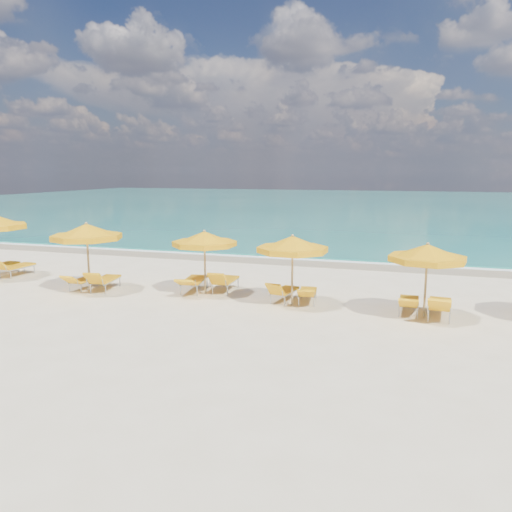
% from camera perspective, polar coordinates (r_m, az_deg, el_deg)
% --- Properties ---
extents(ground_plane, '(120.00, 120.00, 0.00)m').
position_cam_1_polar(ground_plane, '(16.35, -1.57, -5.00)').
color(ground_plane, beige).
extents(ocean, '(120.00, 80.00, 0.30)m').
position_cam_1_polar(ocean, '(63.30, 12.71, 5.77)').
color(ocean, '#136D62').
rests_on(ocean, ground).
extents(wet_sand_band, '(120.00, 2.60, 0.01)m').
position_cam_1_polar(wet_sand_band, '(23.31, 4.33, -0.55)').
color(wet_sand_band, tan).
rests_on(wet_sand_band, ground).
extents(foam_line, '(120.00, 1.20, 0.03)m').
position_cam_1_polar(foam_line, '(24.08, 4.76, -0.23)').
color(foam_line, white).
rests_on(foam_line, ground).
extents(whitecap_near, '(14.00, 0.36, 0.05)m').
position_cam_1_polar(whitecap_near, '(34.09, -1.87, 2.75)').
color(whitecap_near, white).
rests_on(whitecap_near, ground).
extents(whitecap_far, '(18.00, 0.30, 0.05)m').
position_cam_1_polar(whitecap_far, '(39.28, 21.44, 3.01)').
color(whitecap_far, white).
rests_on(whitecap_far, ground).
extents(umbrella_1, '(2.42, 2.42, 2.43)m').
position_cam_1_polar(umbrella_1, '(18.02, -18.79, 2.56)').
color(umbrella_1, tan).
rests_on(umbrella_1, ground).
extents(umbrella_2, '(2.87, 2.87, 2.20)m').
position_cam_1_polar(umbrella_2, '(16.83, -5.91, 1.90)').
color(umbrella_2, tan).
rests_on(umbrella_2, ground).
extents(umbrella_3, '(2.86, 2.86, 2.24)m').
position_cam_1_polar(umbrella_3, '(15.32, 4.20, 1.28)').
color(umbrella_3, tan).
rests_on(umbrella_3, ground).
extents(umbrella_4, '(2.58, 2.58, 2.19)m').
position_cam_1_polar(umbrella_4, '(14.71, 19.00, 0.25)').
color(umbrella_4, tan).
rests_on(umbrella_4, ground).
extents(lounger_0_left, '(0.81, 1.91, 0.87)m').
position_cam_1_polar(lounger_0_left, '(22.68, -27.25, -1.32)').
color(lounger_0_left, '#A5A8AD').
rests_on(lounger_0_left, ground).
extents(lounger_0_right, '(0.71, 1.85, 0.83)m').
position_cam_1_polar(lounger_0_right, '(22.10, -25.69, -1.48)').
color(lounger_0_right, '#A5A8AD').
rests_on(lounger_0_right, ground).
extents(lounger_1_left, '(0.57, 1.63, 0.68)m').
position_cam_1_polar(lounger_1_left, '(18.75, -19.04, -3.00)').
color(lounger_1_left, '#A5A8AD').
rests_on(lounger_1_left, ground).
extents(lounger_1_right, '(0.86, 1.84, 0.84)m').
position_cam_1_polar(lounger_1_right, '(18.35, -16.86, -3.07)').
color(lounger_1_right, '#A5A8AD').
rests_on(lounger_1_right, ground).
extents(lounger_2_left, '(0.91, 2.08, 0.72)m').
position_cam_1_polar(lounger_2_left, '(17.47, -7.12, -3.32)').
color(lounger_2_left, '#A5A8AD').
rests_on(lounger_2_left, ground).
extents(lounger_2_right, '(0.67, 1.79, 0.86)m').
position_cam_1_polar(lounger_2_right, '(17.45, -3.54, -3.30)').
color(lounger_2_right, '#A5A8AD').
rests_on(lounger_2_right, ground).
extents(lounger_3_left, '(0.80, 1.63, 0.77)m').
position_cam_1_polar(lounger_3_left, '(16.17, 3.24, -4.46)').
color(lounger_3_left, '#A5A8AD').
rests_on(lounger_3_left, ground).
extents(lounger_3_right, '(0.74, 1.69, 0.66)m').
position_cam_1_polar(lounger_3_right, '(16.05, 5.92, -4.62)').
color(lounger_3_right, '#A5A8AD').
rests_on(lounger_3_right, ground).
extents(lounger_4_left, '(0.60, 1.73, 0.70)m').
position_cam_1_polar(lounger_4_left, '(15.46, 17.05, -5.52)').
color(lounger_4_left, '#A5A8AD').
rests_on(lounger_4_left, ground).
extents(lounger_4_right, '(0.75, 1.91, 0.83)m').
position_cam_1_polar(lounger_4_right, '(15.28, 20.23, -5.79)').
color(lounger_4_right, '#A5A8AD').
rests_on(lounger_4_right, ground).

